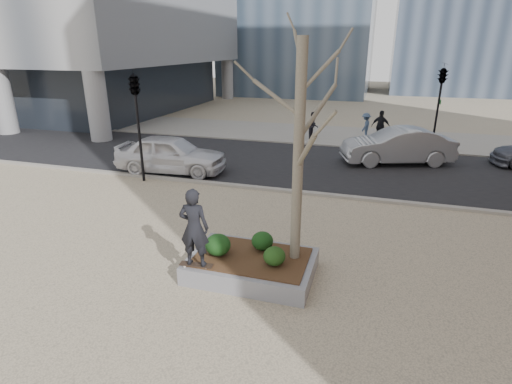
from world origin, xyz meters
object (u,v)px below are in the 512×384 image
(planter, at_px, (252,266))
(police_car, at_px, (171,154))
(skateboarder, at_px, (194,228))
(skateboard, at_px, (196,266))

(planter, xyz_separation_m, police_car, (-5.94, 7.00, 0.62))
(planter, bearing_deg, skateboarder, -144.50)
(police_car, bearing_deg, skateboard, -152.91)
(planter, bearing_deg, skateboard, -144.50)
(skateboarder, bearing_deg, police_car, -63.67)
(planter, distance_m, police_car, 9.20)
(skateboarder, height_order, police_car, skateboarder)
(planter, relative_size, police_car, 0.62)
(planter, height_order, skateboard, skateboard)
(planter, xyz_separation_m, skateboard, (-1.10, -0.78, 0.26))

